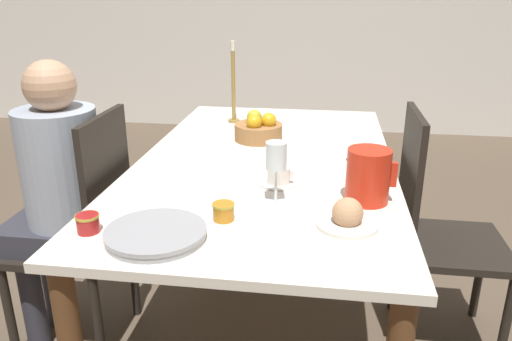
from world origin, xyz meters
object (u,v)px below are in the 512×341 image
(person_seated, at_px, (56,185))
(jam_jar_amber, at_px, (223,211))
(teacup_near_person, at_px, (279,177))
(jam_jar_red, at_px, (88,222))
(candlestick_tall, at_px, (233,90))
(chair_person_side, at_px, (85,229))
(serving_tray, at_px, (156,234))
(bread_plate, at_px, (347,217))
(wine_glass_water, at_px, (276,158))
(red_pitcher, at_px, (368,175))
(chair_opposite, at_px, (435,228))
(fruit_bowl, at_px, (259,129))
(teacup_across, at_px, (370,170))

(person_seated, relative_size, jam_jar_amber, 17.47)
(teacup_near_person, distance_m, jam_jar_red, 0.68)
(jam_jar_red, bearing_deg, candlestick_tall, 81.80)
(chair_person_side, xyz_separation_m, serving_tray, (0.48, -0.47, 0.26))
(bread_plate, bearing_deg, wine_glass_water, 149.01)
(wine_glass_water, bearing_deg, red_pitcher, 11.00)
(candlestick_tall, bearing_deg, jam_jar_red, -98.20)
(chair_opposite, distance_m, person_seated, 1.52)
(chair_opposite, distance_m, jam_jar_red, 1.34)
(teacup_near_person, relative_size, serving_tray, 0.48)
(teacup_near_person, bearing_deg, serving_tray, -123.14)
(chair_opposite, height_order, serving_tray, chair_opposite)
(chair_opposite, relative_size, wine_glass_water, 4.77)
(chair_person_side, distance_m, serving_tray, 0.72)
(chair_person_side, xyz_separation_m, fruit_bowl, (0.63, 0.53, 0.30))
(red_pitcher, bearing_deg, person_seated, 174.43)
(jam_jar_amber, height_order, jam_jar_red, same)
(person_seated, distance_m, jam_jar_red, 0.59)
(candlestick_tall, bearing_deg, serving_tray, -89.11)
(bread_plate, distance_m, jam_jar_amber, 0.37)
(person_seated, relative_size, red_pitcher, 6.58)
(chair_person_side, xyz_separation_m, chair_opposite, (1.40, 0.21, 0.00))
(red_pitcher, distance_m, wine_glass_water, 0.31)
(wine_glass_water, height_order, teacup_across, wine_glass_water)
(person_seated, xyz_separation_m, serving_tray, (0.57, -0.47, 0.07))
(person_seated, height_order, red_pitcher, person_seated)
(red_pitcher, xyz_separation_m, jam_jar_red, (-0.81, -0.34, -0.06))
(chair_person_side, bearing_deg, chair_opposite, -81.42)
(teacup_across, bearing_deg, chair_opposite, 20.06)
(teacup_across, height_order, jam_jar_amber, teacup_across)
(teacup_across, bearing_deg, serving_tray, -137.49)
(teacup_near_person, bearing_deg, teacup_across, 19.54)
(chair_opposite, relative_size, candlestick_tall, 2.39)
(person_seated, bearing_deg, chair_opposite, -81.81)
(teacup_across, distance_m, serving_tray, 0.86)
(chair_person_side, xyz_separation_m, jam_jar_red, (0.27, -0.46, 0.28))
(red_pitcher, relative_size, serving_tray, 0.63)
(wine_glass_water, relative_size, bread_plate, 1.11)
(teacup_near_person, bearing_deg, red_pitcher, -19.55)
(red_pitcher, distance_m, fruit_bowl, 0.79)
(person_seated, bearing_deg, teacup_across, -84.76)
(wine_glass_water, distance_m, bread_plate, 0.30)
(jam_jar_amber, xyz_separation_m, jam_jar_red, (-0.37, -0.13, 0.00))
(chair_person_side, bearing_deg, candlestick_tall, -28.55)
(chair_person_side, distance_m, wine_glass_water, 0.90)
(teacup_across, distance_m, jam_jar_amber, 0.64)
(chair_person_side, bearing_deg, person_seated, 92.35)
(teacup_across, bearing_deg, jam_jar_amber, -137.25)
(serving_tray, distance_m, fruit_bowl, 1.02)
(chair_person_side, distance_m, fruit_bowl, 0.88)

